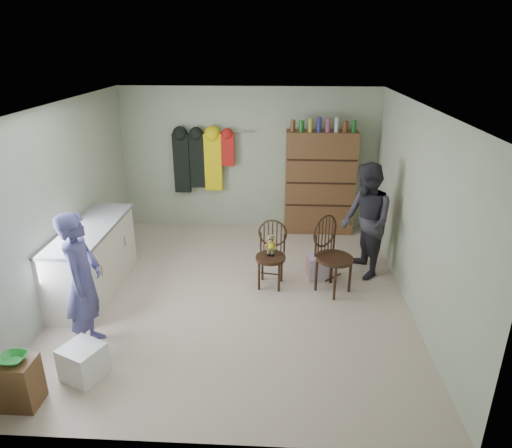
# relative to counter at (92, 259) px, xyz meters

# --- Properties ---
(ground_plane) EXTENTS (5.00, 5.00, 0.00)m
(ground_plane) POSITION_rel_counter_xyz_m (1.95, 0.00, -0.47)
(ground_plane) COLOR #C2AF9C
(ground_plane) RESTS_ON ground
(room_walls) EXTENTS (5.00, 5.00, 5.00)m
(room_walls) POSITION_rel_counter_xyz_m (1.95, 0.53, 1.11)
(room_walls) COLOR #A8B396
(room_walls) RESTS_ON ground
(counter) EXTENTS (0.64, 1.86, 0.94)m
(counter) POSITION_rel_counter_xyz_m (0.00, 0.00, 0.00)
(counter) COLOR silver
(counter) RESTS_ON ground
(stool) EXTENTS (0.35, 0.30, 0.49)m
(stool) POSITION_rel_counter_xyz_m (0.11, -2.13, -0.23)
(stool) COLOR brown
(stool) RESTS_ON ground
(bowl) EXTENTS (0.24, 0.24, 0.06)m
(bowl) POSITION_rel_counter_xyz_m (0.11, -2.13, 0.05)
(bowl) COLOR green
(bowl) RESTS_ON stool
(plastic_tub) EXTENTS (0.49, 0.49, 0.36)m
(plastic_tub) POSITION_rel_counter_xyz_m (0.55, -1.72, -0.29)
(plastic_tub) COLOR white
(plastic_tub) RESTS_ON ground
(chair_front) EXTENTS (0.46, 0.46, 0.93)m
(chair_front) POSITION_rel_counter_xyz_m (2.40, 0.30, 0.05)
(chair_front) COLOR #311D11
(chair_front) RESTS_ON ground
(chair_far) EXTENTS (0.67, 0.67, 1.07)m
(chair_far) POSITION_rel_counter_xyz_m (3.21, 0.19, 0.10)
(chair_far) COLOR #311D11
(chair_far) RESTS_ON ground
(striped_bag) EXTENTS (0.38, 0.32, 0.36)m
(striped_bag) POSITION_rel_counter_xyz_m (3.09, 0.50, -0.29)
(striped_bag) COLOR #E5727B
(striped_bag) RESTS_ON ground
(person_left) EXTENTS (0.45, 0.62, 1.61)m
(person_left) POSITION_rel_counter_xyz_m (0.42, -1.21, 0.33)
(person_left) COLOR #4A4884
(person_left) RESTS_ON ground
(person_right) EXTENTS (0.80, 0.93, 1.67)m
(person_right) POSITION_rel_counter_xyz_m (3.73, 0.68, 0.36)
(person_right) COLOR #2D2B33
(person_right) RESTS_ON ground
(dresser) EXTENTS (1.20, 0.39, 2.05)m
(dresser) POSITION_rel_counter_xyz_m (3.20, 2.30, 0.44)
(dresser) COLOR brown
(dresser) RESTS_ON ground
(coat_rack) EXTENTS (1.42, 0.12, 1.09)m
(coat_rack) POSITION_rel_counter_xyz_m (1.12, 2.38, 0.78)
(coat_rack) COLOR #99999E
(coat_rack) RESTS_ON ground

